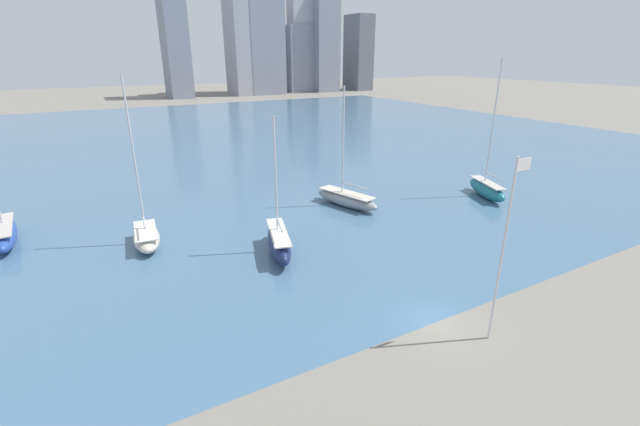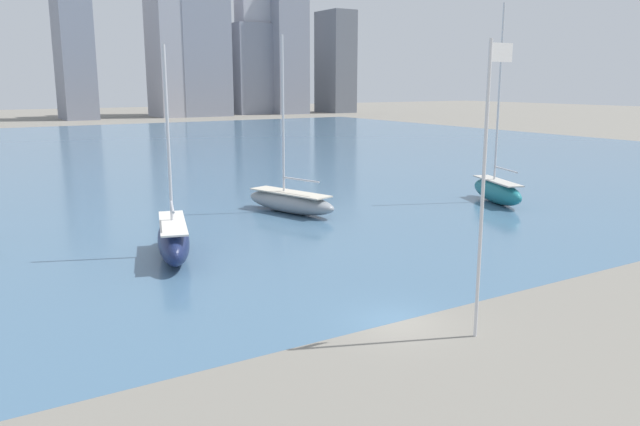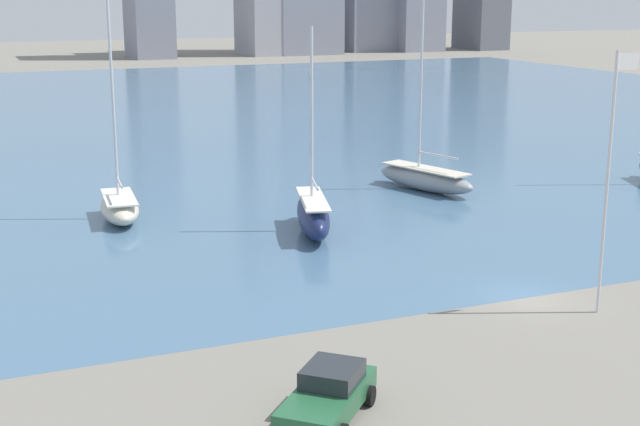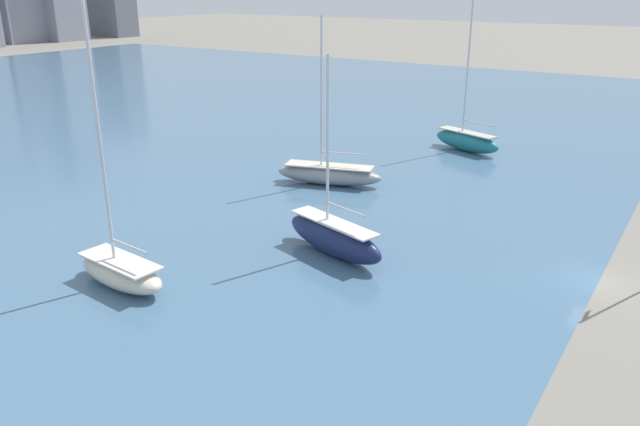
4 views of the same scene
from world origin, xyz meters
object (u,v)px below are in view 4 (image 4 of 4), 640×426
sailboat_navy (334,237)px  sailboat_cream (121,270)px  sailboat_teal (466,140)px  sailboat_gray (329,174)px

sailboat_navy → sailboat_cream: 12.70m
sailboat_teal → sailboat_cream: size_ratio=1.08×
sailboat_teal → sailboat_navy: bearing=-155.3°
sailboat_teal → sailboat_gray: (-17.11, 5.69, -0.20)m
sailboat_cream → sailboat_gray: size_ratio=1.12×
sailboat_navy → sailboat_gray: bearing=49.8°
sailboat_gray → sailboat_teal: bearing=-35.2°
sailboat_teal → sailboat_gray: bearing=-178.2°
sailboat_gray → sailboat_cream: bearing=163.9°
sailboat_cream → sailboat_gray: (22.31, 0.29, -0.02)m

